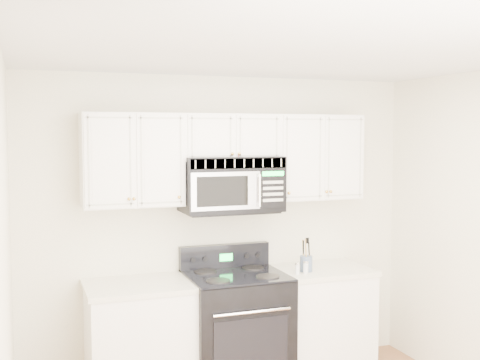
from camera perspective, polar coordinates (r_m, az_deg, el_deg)
name	(u,v)px	position (r m, az deg, el deg)	size (l,w,h in m)	color
room	(313,266)	(3.72, 6.91, -8.11)	(3.51, 3.51, 2.61)	#A06143
base_cabinet_left	(140,344)	(5.04, -9.44, -15.08)	(0.86, 0.65, 0.92)	white
base_cabinet_right	(319,322)	(5.54, 7.51, -13.25)	(0.86, 0.65, 0.92)	white
range	(236,327)	(5.20, -0.38, -13.76)	(0.81, 0.74, 1.13)	black
upper_cabinets	(229,154)	(5.10, -1.09, 2.49)	(2.44, 0.37, 0.75)	white
microwave	(231,184)	(5.07, -0.85, -0.37)	(0.84, 0.47, 0.46)	black
utensil_crock	(306,263)	(5.26, 6.29, -7.81)	(0.11, 0.11, 0.29)	slate
shaker_salt	(297,268)	(5.15, 5.46, -8.34)	(0.04, 0.04, 0.10)	silver
shaker_pepper	(306,267)	(5.17, 6.25, -8.22)	(0.05, 0.05, 0.11)	silver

